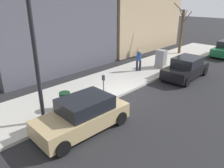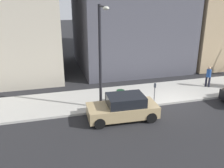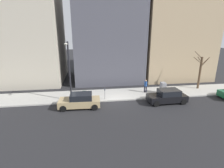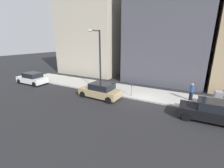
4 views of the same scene
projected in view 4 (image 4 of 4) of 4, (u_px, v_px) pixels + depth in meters
The scene contains 12 objects.
ground_plane at pixel (142, 101), 14.40m from camera, with size 120.00×120.00×0.00m, color #232326.
sidewalk at pixel (148, 94), 16.07m from camera, with size 4.00×36.00×0.15m, color #B2AFA8.
parked_car_black at pixel (212, 111), 10.71m from camera, with size 2.01×4.24×1.52m.
parked_car_tan at pixel (100, 91), 15.11m from camera, with size 2.07×4.27×1.52m.
parked_car_white at pixel (32, 78), 20.00m from camera, with size 1.99×4.23×1.52m.
parking_meter at pixel (132, 88), 15.10m from camera, with size 0.14×0.10×1.35m.
utility_box at pixel (218, 100), 12.51m from camera, with size 0.83×0.61×1.43m.
streetlamp at pixel (99, 56), 15.81m from camera, with size 1.97×0.32×6.50m.
trash_bin at pixel (113, 87), 16.63m from camera, with size 0.56×0.56×0.90m, color #14381E.
pedestrian_near_meter at pixel (192, 91), 13.99m from camera, with size 0.36×0.36×1.66m.
office_block_center at pixel (169, 29), 21.26m from camera, with size 10.19×10.19×14.42m, color #4C4C56.
office_tower_right at pixel (97, 17), 26.25m from camera, with size 10.36×10.36×19.28m, color #BCB29E.
Camera 4 is at (-13.15, -3.78, 5.61)m, focal length 24.00 mm.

